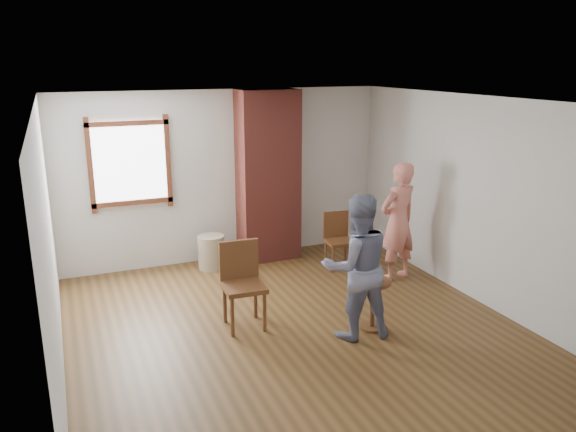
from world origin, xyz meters
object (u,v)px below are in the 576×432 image
object	(u,v)px
side_table	(373,296)
dining_chair_right	(338,237)
man	(357,267)
stoneware_crock	(211,252)
person_pink	(398,222)
dining_chair_left	(242,279)

from	to	relation	value
side_table	dining_chair_right	bearing A→B (deg)	73.76
side_table	man	size ratio (longest dim) A/B	0.36
stoneware_crock	person_pink	distance (m)	2.77
man	person_pink	world-z (taller)	person_pink
stoneware_crock	side_table	world-z (taller)	side_table
side_table	person_pink	bearing A→B (deg)	47.65
side_table	dining_chair_left	bearing A→B (deg)	152.67
side_table	person_pink	size ratio (longest dim) A/B	0.36
dining_chair_right	person_pink	size ratio (longest dim) A/B	0.50
dining_chair_left	side_table	world-z (taller)	dining_chair_left
dining_chair_right	person_pink	distance (m)	0.99
dining_chair_right	person_pink	bearing A→B (deg)	-46.61
dining_chair_left	side_table	xyz separation A→B (m)	(1.34, -0.69, -0.16)
dining_chair_right	person_pink	xyz separation A→B (m)	(0.54, -0.74, 0.37)
person_pink	dining_chair_left	bearing A→B (deg)	-0.66
dining_chair_left	person_pink	xyz separation A→B (m)	(2.46, 0.53, 0.28)
stoneware_crock	person_pink	bearing A→B (deg)	-31.31
stoneware_crock	person_pink	xyz separation A→B (m)	(2.31, -1.41, 0.59)
stoneware_crock	side_table	size ratio (longest dim) A/B	0.84
person_pink	man	bearing A→B (deg)	30.26
stoneware_crock	side_table	distance (m)	2.89
stoneware_crock	person_pink	size ratio (longest dim) A/B	0.30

